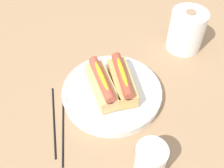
{
  "coord_description": "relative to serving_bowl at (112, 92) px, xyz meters",
  "views": [
    {
      "loc": [
        0.42,
        -0.23,
        0.58
      ],
      "look_at": [
        0.03,
        0.01,
        0.05
      ],
      "focal_mm": 42.82,
      "sensor_mm": 36.0,
      "label": 1
    }
  ],
  "objects": [
    {
      "name": "water_glass",
      "position": [
        0.22,
        -0.04,
        0.03
      ],
      "size": [
        0.07,
        0.07,
        0.09
      ],
      "color": "white",
      "rests_on": "ground_plane"
    },
    {
      "name": "ground_plane",
      "position": [
        -0.03,
        -0.01,
        -0.02
      ],
      "size": [
        2.4,
        2.4,
        0.0
      ],
      "primitive_type": "plane",
      "color": "#9E7A56"
    },
    {
      "name": "hotdog_front",
      "position": [
        -0.01,
        -0.03,
        0.04
      ],
      "size": [
        0.16,
        0.08,
        0.06
      ],
      "color": "#DBB270",
      "rests_on": "serving_bowl"
    },
    {
      "name": "hotdog_back",
      "position": [
        0.01,
        0.03,
        0.04
      ],
      "size": [
        0.16,
        0.1,
        0.06
      ],
      "color": "tan",
      "rests_on": "serving_bowl"
    },
    {
      "name": "paper_towel_roll",
      "position": [
        -0.06,
        0.31,
        0.05
      ],
      "size": [
        0.11,
        0.11,
        0.13
      ],
      "color": "white",
      "rests_on": "ground_plane"
    },
    {
      "name": "chopstick_far",
      "position": [
        -0.01,
        -0.17,
        -0.01
      ],
      "size": [
        0.21,
        0.09,
        0.01
      ],
      "primitive_type": "cylinder",
      "rotation": [
        0.0,
        1.57,
        -0.38
      ],
      "color": "black",
      "rests_on": "ground_plane"
    },
    {
      "name": "chopstick_near",
      "position": [
        0.02,
        -0.16,
        -0.01
      ],
      "size": [
        0.2,
        0.1,
        0.01
      ],
      "primitive_type": "cylinder",
      "rotation": [
        0.0,
        1.57,
        -0.44
      ],
      "color": "black",
      "rests_on": "ground_plane"
    },
    {
      "name": "serving_bowl",
      "position": [
        0.0,
        0.0,
        0.0
      ],
      "size": [
        0.27,
        0.27,
        0.03
      ],
      "color": "white",
      "rests_on": "ground_plane"
    }
  ]
}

